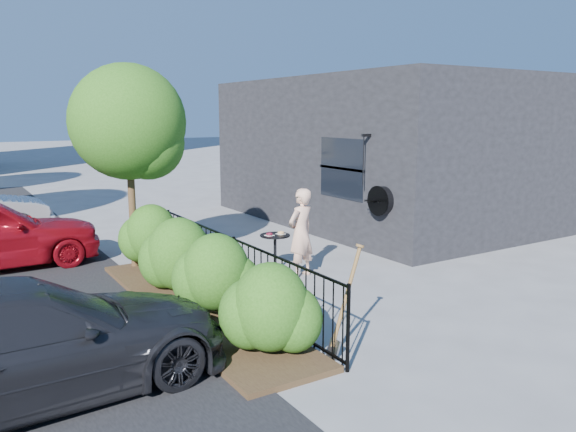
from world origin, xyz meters
TOP-DOWN VIEW (x-y plane):
  - ground at (0.00, 0.00)m, footprint 120.00×120.00m
  - shop_building at (5.50, 4.50)m, footprint 6.22×9.00m
  - fence at (-1.50, 0.00)m, footprint 0.05×6.05m
  - planting_bed at (-2.20, 0.00)m, footprint 1.30×6.00m
  - shrubs at (-2.10, 0.10)m, footprint 1.10×5.60m
  - patio_tree at (-2.24, 2.76)m, footprint 2.20×2.20m
  - cafe_table at (-0.01, 1.20)m, footprint 0.59×0.59m
  - woman at (0.23, 0.66)m, footprint 0.71×0.57m
  - shovel at (-1.26, -2.60)m, footprint 0.50×0.19m
  - car_darkgrey at (-4.86, -1.67)m, footprint 4.65×2.16m

SIDE VIEW (x-z plane):
  - ground at x=0.00m, z-range 0.00..0.00m
  - planting_bed at x=-2.20m, z-range 0.00..0.08m
  - cafe_table at x=-0.01m, z-range 0.12..0.91m
  - fence at x=-1.50m, z-range 0.01..1.11m
  - shovel at x=-1.26m, z-range -0.09..1.38m
  - car_darkgrey at x=-4.86m, z-range 0.00..1.31m
  - shrubs at x=-2.10m, z-range 0.08..1.32m
  - woman at x=0.23m, z-range 0.00..1.69m
  - shop_building at x=5.50m, z-range 0.00..4.00m
  - patio_tree at x=-2.24m, z-range 0.79..4.73m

